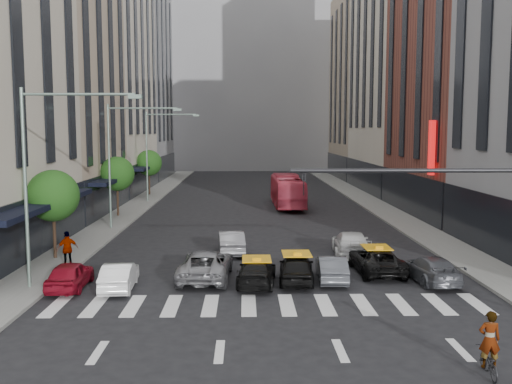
{
  "coord_description": "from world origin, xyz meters",
  "views": [
    {
      "loc": [
        -1.17,
        -21.63,
        7.26
      ],
      "look_at": [
        -0.55,
        8.48,
        4.0
      ],
      "focal_mm": 40.0,
      "sensor_mm": 36.0,
      "label": 1
    }
  ],
  "objects": [
    {
      "name": "taxi_right",
      "position": [
        5.57,
        6.79,
        0.66
      ],
      "size": [
        2.35,
        4.8,
        1.31
      ],
      "primitive_type": "imported",
      "rotation": [
        0.0,
        0.0,
        3.18
      ],
      "color": "black",
      "rests_on": "ground"
    },
    {
      "name": "building_left_b",
      "position": [
        -17.0,
        28.0,
        12.0
      ],
      "size": [
        8.0,
        16.0,
        24.0
      ],
      "primitive_type": "cube",
      "color": "tan",
      "rests_on": "ground"
    },
    {
      "name": "car_white_front",
      "position": [
        -6.91,
        4.02,
        0.63
      ],
      "size": [
        1.53,
        3.87,
        1.25
      ],
      "primitive_type": "imported",
      "rotation": [
        0.0,
        0.0,
        3.2
      ],
      "color": "white",
      "rests_on": "ground"
    },
    {
      "name": "streetlamp_near",
      "position": [
        -10.04,
        4.0,
        5.9
      ],
      "size": [
        5.38,
        0.25,
        9.0
      ],
      "color": "gray",
      "rests_on": "sidewalk_left"
    },
    {
      "name": "car_red",
      "position": [
        -9.2,
        4.16,
        0.65
      ],
      "size": [
        1.59,
        3.82,
        1.29
      ],
      "primitive_type": "imported",
      "rotation": [
        0.0,
        0.0,
        3.16
      ],
      "color": "maroon",
      "rests_on": "ground"
    },
    {
      "name": "taxi_left",
      "position": [
        -0.6,
        4.68,
        0.61
      ],
      "size": [
        2.09,
        4.34,
        1.22
      ],
      "primitive_type": "imported",
      "rotation": [
        0.0,
        0.0,
        3.05
      ],
      "color": "black",
      "rests_on": "ground"
    },
    {
      "name": "streetlamp_far",
      "position": [
        -10.04,
        36.0,
        5.9
      ],
      "size": [
        5.38,
        0.25,
        9.0
      ],
      "color": "gray",
      "rests_on": "sidewalk_left"
    },
    {
      "name": "car_silver",
      "position": [
        -3.07,
        5.73,
        0.72
      ],
      "size": [
        2.65,
        5.31,
        1.44
      ],
      "primitive_type": "imported",
      "rotation": [
        0.0,
        0.0,
        3.09
      ],
      "color": "gray",
      "rests_on": "ground"
    },
    {
      "name": "car_grey_mid",
      "position": [
        3.05,
        5.31,
        0.63
      ],
      "size": [
        1.54,
        3.88,
        1.26
      ],
      "primitive_type": "imported",
      "rotation": [
        0.0,
        0.0,
        3.09
      ],
      "color": "#45484E",
      "rests_on": "ground"
    },
    {
      "name": "tree_near",
      "position": [
        -11.8,
        10.0,
        3.65
      ],
      "size": [
        2.88,
        2.88,
        4.95
      ],
      "color": "black",
      "rests_on": "sidewalk_left"
    },
    {
      "name": "taxi_center",
      "position": [
        1.32,
        5.06,
        0.69
      ],
      "size": [
        1.93,
        4.16,
        1.38
      ],
      "primitive_type": "imported",
      "rotation": [
        0.0,
        0.0,
        3.07
      ],
      "color": "black",
      "rests_on": "ground"
    },
    {
      "name": "car_row2_right",
      "position": [
        5.0,
        10.66,
        0.73
      ],
      "size": [
        2.52,
        5.19,
        1.46
      ],
      "primitive_type": "imported",
      "rotation": [
        0.0,
        0.0,
        3.04
      ],
      "color": "silver",
      "rests_on": "ground"
    },
    {
      "name": "building_right_b",
      "position": [
        17.0,
        27.0,
        13.0
      ],
      "size": [
        8.0,
        18.0,
        26.0
      ],
      "primitive_type": "cube",
      "color": "brown",
      "rests_on": "ground"
    },
    {
      "name": "ground",
      "position": [
        0.0,
        0.0,
        0.0
      ],
      "size": [
        160.0,
        160.0,
        0.0
      ],
      "primitive_type": "plane",
      "color": "black",
      "rests_on": "ground"
    },
    {
      "name": "motorcycle",
      "position": [
        6.07,
        -5.52,
        0.41
      ],
      "size": [
        0.7,
        1.6,
        0.81
      ],
      "primitive_type": "imported",
      "rotation": [
        0.0,
        0.0,
        3.04
      ],
      "color": "black",
      "rests_on": "ground"
    },
    {
      "name": "streetlamp_mid",
      "position": [
        -10.04,
        20.0,
        5.9
      ],
      "size": [
        5.38,
        0.25,
        9.0
      ],
      "color": "gray",
      "rests_on": "sidewalk_left"
    },
    {
      "name": "bus",
      "position": [
        2.94,
        32.35,
        1.51
      ],
      "size": [
        2.7,
        10.89,
        3.02
      ],
      "primitive_type": "imported",
      "rotation": [
        0.0,
        0.0,
        3.16
      ],
      "color": "#E3435C",
      "rests_on": "ground"
    },
    {
      "name": "building_right_c",
      "position": [
        17.0,
        46.0,
        20.0
      ],
      "size": [
        8.0,
        20.0,
        40.0
      ],
      "primitive_type": "cube",
      "color": "beige",
      "rests_on": "ground"
    },
    {
      "name": "building_far",
      "position": [
        0.0,
        85.0,
        18.0
      ],
      "size": [
        30.0,
        10.0,
        36.0
      ],
      "primitive_type": "cube",
      "color": "gray",
      "rests_on": "ground"
    },
    {
      "name": "sidewalk_left",
      "position": [
        -11.5,
        30.0,
        0.07
      ],
      "size": [
        3.0,
        96.0,
        0.15
      ],
      "primitive_type": "cube",
      "color": "slate",
      "rests_on": "ground"
    },
    {
      "name": "rider",
      "position": [
        6.07,
        -5.52,
        1.68
      ],
      "size": [
        0.67,
        0.48,
        1.73
      ],
      "primitive_type": "imported",
      "rotation": [
        0.0,
        0.0,
        3.04
      ],
      "color": "gray",
      "rests_on": "motorcycle"
    },
    {
      "name": "sidewalk_right",
      "position": [
        11.5,
        30.0,
        0.07
      ],
      "size": [
        3.0,
        96.0,
        0.15
      ],
      "primitive_type": "cube",
      "color": "slate",
      "rests_on": "ground"
    },
    {
      "name": "traffic_signal",
      "position": [
        7.69,
        -1.0,
        4.47
      ],
      "size": [
        10.1,
        0.2,
        6.0
      ],
      "color": "black",
      "rests_on": "ground"
    },
    {
      "name": "building_left_d",
      "position": [
        -17.0,
        65.0,
        15.0
      ],
      "size": [
        8.0,
        18.0,
        30.0
      ],
      "primitive_type": "cube",
      "color": "gray",
      "rests_on": "ground"
    },
    {
      "name": "tree_mid",
      "position": [
        -11.8,
        26.0,
        3.65
      ],
      "size": [
        2.88,
        2.88,
        4.95
      ],
      "color": "black",
      "rests_on": "sidewalk_left"
    },
    {
      "name": "car_row2_left",
      "position": [
        -1.96,
        11.6,
        0.69
      ],
      "size": [
        1.78,
        4.27,
        1.37
      ],
      "primitive_type": "imported",
      "rotation": [
        0.0,
        0.0,
        3.22
      ],
      "color": "gray",
      "rests_on": "ground"
    },
    {
      "name": "liberty_sign",
      "position": [
        12.6,
        20.0,
        6.0
      ],
      "size": [
        0.3,
        0.7,
        4.0
      ],
      "color": "red",
      "rests_on": "ground"
    },
    {
      "name": "pedestrian_far",
      "position": [
        -10.4,
        7.77,
        1.1
      ],
      "size": [
        1.19,
        0.98,
        1.89
      ],
      "primitive_type": "imported",
      "rotation": [
        0.0,
        0.0,
        3.7
      ],
      "color": "gray",
      "rests_on": "sidewalk_left"
    },
    {
      "name": "tree_far",
      "position": [
        -11.8,
        42.0,
        3.65
      ],
      "size": [
        2.88,
        2.88,
        4.95
      ],
      "color": "black",
      "rests_on": "sidewalk_left"
    },
    {
      "name": "car_grey_curb",
      "position": [
        7.79,
        4.98,
        0.63
      ],
      "size": [
        2.09,
        4.46,
        1.26
      ],
      "primitive_type": "imported",
      "rotation": [
        0.0,
        0.0,
        3.22
      ],
      "color": "#484B51",
      "rests_on": "ground"
    },
    {
      "name": "building_left_c",
      "position": [
        -17.0,
        46.0,
        18.0
      ],
      "size": [
        8.0,
        20.0,
        36.0
      ],
      "primitive_type": "cube",
      "color": "beige",
      "rests_on": "ground"
    },
    {
      "name": "building_right_d",
      "position": [
        17.0,
        65.0,
        14.0
      ],
      "size": [
        8.0,
        18.0,
        28.0
      ],
      "primitive_type": "cube",
      "color": "tan",
      "rests_on": "ground"
    }
  ]
}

